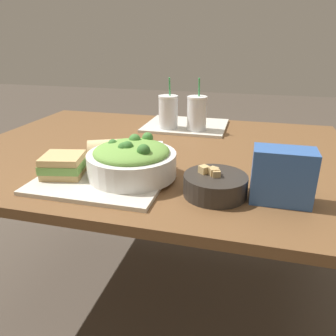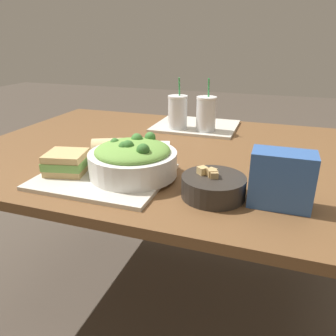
% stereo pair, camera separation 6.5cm
% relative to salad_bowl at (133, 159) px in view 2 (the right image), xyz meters
% --- Properties ---
extents(ground_plane, '(12.00, 12.00, 0.00)m').
position_rel_salad_bowl_xyz_m(ground_plane, '(-0.01, 0.29, -0.79)').
color(ground_plane, '#4C4238').
extents(dining_table, '(1.45, 1.08, 0.73)m').
position_rel_salad_bowl_xyz_m(dining_table, '(-0.01, 0.29, -0.14)').
color(dining_table, brown).
rests_on(dining_table, ground_plane).
extents(tray_near, '(0.38, 0.31, 0.01)m').
position_rel_salad_bowl_xyz_m(tray_near, '(-0.08, -0.03, -0.06)').
color(tray_near, beige).
rests_on(tray_near, dining_table).
extents(tray_far, '(0.38, 0.31, 0.01)m').
position_rel_salad_bowl_xyz_m(tray_far, '(0.03, 0.64, -0.06)').
color(tray_far, beige).
rests_on(tray_far, dining_table).
extents(salad_bowl, '(0.26, 0.26, 0.12)m').
position_rel_salad_bowl_xyz_m(salad_bowl, '(0.00, 0.00, 0.00)').
color(salad_bowl, white).
rests_on(salad_bowl, tray_near).
extents(soup_bowl, '(0.17, 0.17, 0.08)m').
position_rel_salad_bowl_xyz_m(soup_bowl, '(0.25, -0.04, -0.03)').
color(soup_bowl, '#2D2823').
rests_on(soup_bowl, dining_table).
extents(sandwich_near, '(0.14, 0.13, 0.06)m').
position_rel_salad_bowl_xyz_m(sandwich_near, '(-0.20, -0.05, -0.02)').
color(sandwich_near, tan).
rests_on(sandwich_near, tray_near).
extents(baguette_near, '(0.15, 0.13, 0.08)m').
position_rel_salad_bowl_xyz_m(baguette_near, '(-0.11, 0.08, -0.01)').
color(baguette_near, '#DBBC84').
rests_on(baguette_near, tray_near).
extents(drink_cup_dark, '(0.09, 0.09, 0.22)m').
position_rel_salad_bowl_xyz_m(drink_cup_dark, '(-0.03, 0.56, 0.02)').
color(drink_cup_dark, silver).
rests_on(drink_cup_dark, tray_far).
extents(drink_cup_red, '(0.09, 0.09, 0.23)m').
position_rel_salad_bowl_xyz_m(drink_cup_red, '(0.10, 0.56, 0.02)').
color(drink_cup_red, silver).
rests_on(drink_cup_red, tray_far).
extents(chip_bag, '(0.15, 0.08, 0.14)m').
position_rel_salad_bowl_xyz_m(chip_bag, '(0.42, -0.04, 0.01)').
color(chip_bag, '#335BA3').
rests_on(chip_bag, dining_table).
extents(napkin_folded, '(0.19, 0.16, 0.00)m').
position_rel_salad_bowl_xyz_m(napkin_folded, '(-0.07, 0.31, -0.06)').
color(napkin_folded, white).
rests_on(napkin_folded, dining_table).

